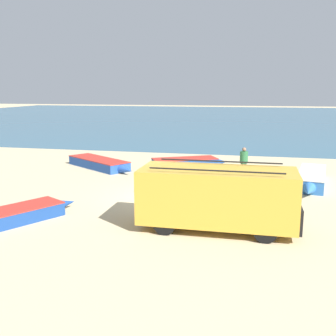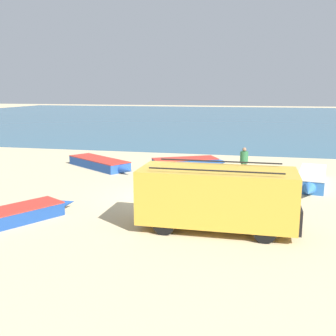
{
  "view_description": "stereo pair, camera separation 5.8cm",
  "coord_description": "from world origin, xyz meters",
  "views": [
    {
      "loc": [
        3.96,
        -16.43,
        4.71
      ],
      "look_at": [
        -0.03,
        1.61,
        1.0
      ],
      "focal_mm": 42.0,
      "sensor_mm": 36.0,
      "label": 1
    },
    {
      "loc": [
        4.02,
        -16.42,
        4.71
      ],
      "look_at": [
        -0.03,
        1.61,
        1.0
      ],
      "focal_mm": 42.0,
      "sensor_mm": 36.0,
      "label": 2
    }
  ],
  "objects": [
    {
      "name": "parked_van",
      "position": [
        2.84,
        -3.52,
        1.16
      ],
      "size": [
        5.32,
        2.14,
        2.23
      ],
      "rotation": [
        0.0,
        0.0,
        6.28
      ],
      "color": "gold",
      "rests_on": "ground_plane"
    },
    {
      "name": "fishing_rowboat_3",
      "position": [
        -4.41,
        -4.49,
        0.26
      ],
      "size": [
        3.13,
        4.5,
        0.52
      ],
      "rotation": [
        0.0,
        0.0,
        1.04
      ],
      "color": "navy",
      "rests_on": "ground_plane"
    },
    {
      "name": "fishing_rowboat_2",
      "position": [
        6.84,
        3.8,
        0.32
      ],
      "size": [
        2.02,
        5.61,
        0.65
      ],
      "rotation": [
        0.0,
        0.0,
        4.54
      ],
      "color": "#2D66AD",
      "rests_on": "ground_plane"
    },
    {
      "name": "ground_plane",
      "position": [
        0.0,
        0.0,
        0.0
      ],
      "size": [
        200.0,
        200.0,
        0.0
      ],
      "primitive_type": "plane",
      "color": "tan"
    },
    {
      "name": "sea_water",
      "position": [
        0.0,
        52.0,
        0.0
      ],
      "size": [
        120.0,
        80.0,
        0.01
      ],
      "primitive_type": "cube",
      "color": "#33607A",
      "rests_on": "ground_plane"
    },
    {
      "name": "fishing_rowboat_0",
      "position": [
        -5.15,
        5.6,
        0.28
      ],
      "size": [
        5.17,
        3.95,
        0.56
      ],
      "rotation": [
        0.0,
        0.0,
        5.69
      ],
      "color": "#234CA3",
      "rests_on": "ground_plane"
    },
    {
      "name": "fishing_rowboat_1",
      "position": [
        0.09,
        6.54,
        0.32
      ],
      "size": [
        4.57,
        3.03,
        0.64
      ],
      "rotation": [
        0.0,
        0.0,
        0.48
      ],
      "color": "navy",
      "rests_on": "ground_plane"
    },
    {
      "name": "fisherman_0",
      "position": [
        -0.07,
        -0.14,
        0.96
      ],
      "size": [
        0.42,
        0.42,
        1.6
      ],
      "rotation": [
        0.0,
        0.0,
        5.38
      ],
      "color": "navy",
      "rests_on": "ground_plane"
    },
    {
      "name": "fisherman_1",
      "position": [
        3.46,
        4.84,
        0.98
      ],
      "size": [
        0.43,
        0.43,
        1.64
      ],
      "rotation": [
        0.0,
        0.0,
        1.87
      ],
      "color": "#38383D",
      "rests_on": "ground_plane"
    }
  ]
}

